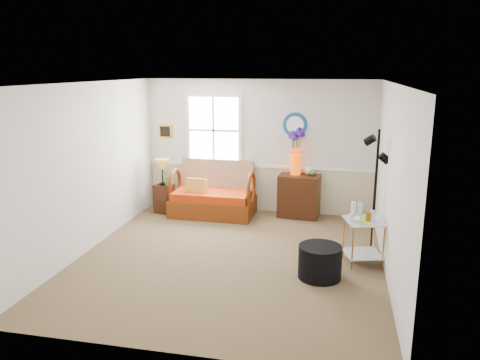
% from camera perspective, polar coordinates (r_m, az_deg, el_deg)
% --- Properties ---
extents(floor, '(4.50, 5.00, 0.01)m').
position_cam_1_polar(floor, '(7.19, -1.21, -9.44)').
color(floor, brown).
rests_on(floor, ground).
extents(ceiling, '(4.50, 5.00, 0.01)m').
position_cam_1_polar(ceiling, '(6.63, -1.33, 11.74)').
color(ceiling, white).
rests_on(ceiling, walls).
extents(walls, '(4.51, 5.01, 2.60)m').
position_cam_1_polar(walls, '(6.79, -1.27, 0.71)').
color(walls, silver).
rests_on(walls, floor).
extents(wainscot, '(4.46, 0.02, 0.90)m').
position_cam_1_polar(wainscot, '(9.36, 2.22, -1.07)').
color(wainscot, beige).
rests_on(wainscot, walls).
extents(chair_rail, '(4.46, 0.04, 0.06)m').
position_cam_1_polar(chair_rail, '(9.24, 2.23, 1.74)').
color(chair_rail, white).
rests_on(chair_rail, walls).
extents(window, '(1.14, 0.06, 1.44)m').
position_cam_1_polar(window, '(9.32, -3.22, 6.07)').
color(window, white).
rests_on(window, walls).
extents(picture, '(0.28, 0.03, 0.28)m').
position_cam_1_polar(picture, '(9.65, -9.09, 5.88)').
color(picture, '#B8911B').
rests_on(picture, walls).
extents(mirror, '(0.47, 0.07, 0.47)m').
position_cam_1_polar(mirror, '(9.03, 6.71, 6.72)').
color(mirror, '#117AA9').
rests_on(mirror, walls).
extents(loveseat, '(1.59, 0.92, 1.03)m').
position_cam_1_polar(loveseat, '(9.06, -3.35, -1.14)').
color(loveseat, maroon).
rests_on(loveseat, floor).
extents(throw_pillow, '(0.42, 0.16, 0.41)m').
position_cam_1_polar(throw_pillow, '(9.01, -5.38, -1.09)').
color(throw_pillow, '#DF5D0A').
rests_on(throw_pillow, loveseat).
extents(lamp_stand, '(0.38, 0.38, 0.56)m').
position_cam_1_polar(lamp_stand, '(9.41, -9.24, -2.23)').
color(lamp_stand, '#34150A').
rests_on(lamp_stand, floor).
extents(table_lamp, '(0.30, 0.30, 0.52)m').
position_cam_1_polar(table_lamp, '(9.27, -9.45, 0.96)').
color(table_lamp, '#BE8430').
rests_on(table_lamp, lamp_stand).
extents(potted_plant, '(0.44, 0.45, 0.26)m').
position_cam_1_polar(potted_plant, '(9.26, -8.60, 0.16)').
color(potted_plant, '#538130').
rests_on(potted_plant, lamp_stand).
extents(cabinet, '(0.81, 0.56, 0.82)m').
position_cam_1_polar(cabinet, '(9.06, 7.21, -1.93)').
color(cabinet, '#34150A').
rests_on(cabinet, floor).
extents(flower_vase, '(0.27, 0.27, 0.83)m').
position_cam_1_polar(flower_vase, '(8.92, 6.85, 3.28)').
color(flower_vase, '#F14901').
rests_on(flower_vase, cabinet).
extents(side_table, '(0.65, 0.65, 0.67)m').
position_cam_1_polar(side_table, '(7.10, 14.79, -7.31)').
color(side_table, '#C68542').
rests_on(side_table, floor).
extents(tabletop_items, '(0.39, 0.39, 0.23)m').
position_cam_1_polar(tabletop_items, '(6.97, 14.58, -3.80)').
color(tabletop_items, silver).
rests_on(tabletop_items, side_table).
extents(floor_lamp, '(0.36, 0.36, 1.94)m').
position_cam_1_polar(floor_lamp, '(7.30, 16.13, -1.60)').
color(floor_lamp, black).
rests_on(floor_lamp, floor).
extents(ottoman, '(0.71, 0.71, 0.46)m').
position_cam_1_polar(ottoman, '(6.57, 9.71, -9.81)').
color(ottoman, black).
rests_on(ottoman, floor).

